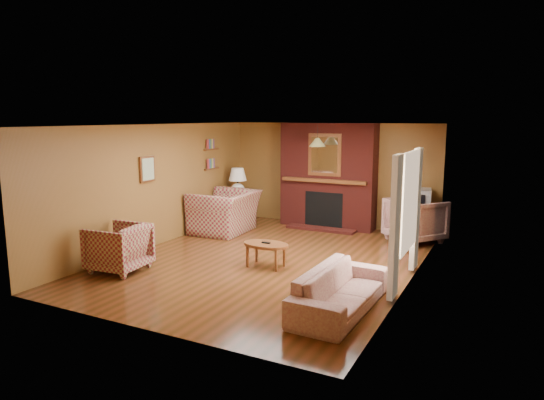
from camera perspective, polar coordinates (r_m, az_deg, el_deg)
The scene contains 20 objects.
floor at distance 8.79m, azimuth -0.40°, elevation -7.04°, with size 6.50×6.50×0.00m, color #42260E.
ceiling at distance 8.41m, azimuth -0.42°, elevation 8.80°, with size 6.50×6.50×0.00m, color white.
wall_back at distance 11.48m, azimuth 7.05°, elevation 2.98°, with size 6.50×6.50×0.00m, color brown.
wall_front at distance 5.88m, azimuth -15.12°, elevation -3.79°, with size 6.50×6.50×0.00m, color brown.
wall_left at distance 9.91m, azimuth -13.38°, elevation 1.72°, with size 6.50×6.50×0.00m, color brown.
wall_right at distance 7.72m, azimuth 16.32°, elevation -0.65°, with size 6.50×6.50×0.00m, color brown.
fireplace at distance 11.23m, azimuth 6.59°, elevation 2.75°, with size 2.20×0.82×2.40m.
window_right at distance 7.55m, azimuth 15.66°, elevation -1.42°, with size 0.10×1.85×2.00m.
bookshelf at distance 11.33m, azimuth -7.03°, elevation 5.26°, with size 0.09×0.55×0.71m.
botanical_print at distance 9.62m, azimuth -14.46°, elevation 3.54°, with size 0.05×0.40×0.50m.
pendant_light at distance 10.52m, azimuth 5.37°, elevation 6.78°, with size 0.36×0.36×0.48m.
plaid_loveseat at distance 10.81m, azimuth -5.56°, elevation -1.40°, with size 1.40×1.23×0.91m, color maroon.
plaid_armchair at distance 8.49m, azimuth -17.62°, elevation -5.36°, with size 0.84×0.87×0.79m, color maroon.
floral_sofa at distance 6.59m, azimuth 8.04°, elevation -10.42°, with size 1.92×0.75×0.56m, color #BCAC91.
floral_armchair at distance 10.39m, azimuth 16.51°, elevation -2.26°, with size 0.96×0.99×0.90m, color #BCAC91.
coffee_table at distance 8.30m, azimuth -0.71°, elevation -5.48°, with size 0.81×0.51×0.43m.
side_table at distance 11.79m, azimuth -4.02°, elevation -1.16°, with size 0.47×0.47×0.62m, color brown.
table_lamp at distance 11.68m, azimuth -4.07°, elevation 2.25°, with size 0.43×0.43×0.71m.
tv_stand at distance 10.68m, azimuth 16.52°, elevation -2.92°, with size 0.50×0.45×0.54m, color black.
crt_tv at distance 10.57m, azimuth 16.65°, elevation -0.13°, with size 0.64×0.64×0.52m.
Camera 1 is at (3.86, -7.48, 2.54)m, focal length 32.00 mm.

